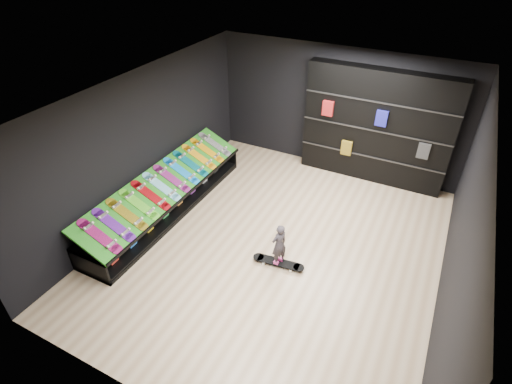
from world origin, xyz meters
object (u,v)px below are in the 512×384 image
at_px(back_shelving, 376,128).
at_px(child, 279,251).
at_px(display_rack, 167,201).
at_px(floor_skateboard, 278,263).

relative_size(back_shelving, child, 6.55).
distance_m(display_rack, back_shelving, 4.98).
distance_m(display_rack, child, 2.88).
xyz_separation_m(floor_skateboard, child, (0.00, 0.00, 0.30)).
xyz_separation_m(display_rack, floor_skateboard, (2.84, -0.45, -0.20)).
distance_m(floor_skateboard, child, 0.30).
bearing_deg(display_rack, child, -9.01).
bearing_deg(child, floor_skateboard, 180.00).
xyz_separation_m(display_rack, back_shelving, (3.55, 3.32, 1.09)).
distance_m(back_shelving, floor_skateboard, 4.05).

